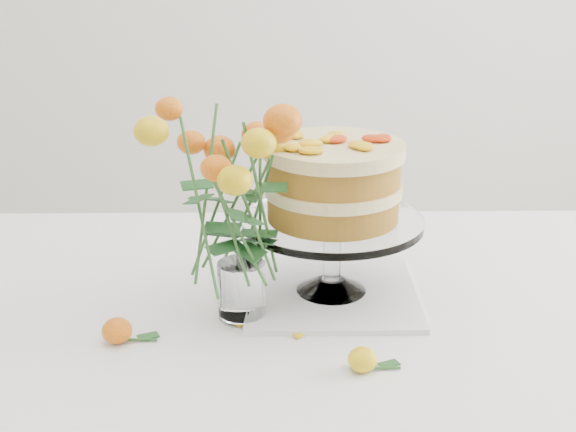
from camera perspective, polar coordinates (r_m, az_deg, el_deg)
name	(u,v)px	position (r m, az deg, el deg)	size (l,w,h in m)	color
table	(307,338)	(1.50, 1.37, -8.69)	(1.43, 0.93, 0.76)	tan
napkin	(331,293)	(1.47, 3.08, -5.46)	(0.31, 0.31, 0.01)	white
cake_stand	(333,189)	(1.40, 3.23, 1.90)	(0.32, 0.32, 0.29)	white
rose_vase	(239,185)	(1.30, -3.47, 2.22)	(0.28, 0.28, 0.41)	white
loose_rose_near	(363,360)	(1.23, 5.34, -10.14)	(0.08, 0.05, 0.04)	yellow
loose_rose_far	(117,331)	(1.33, -12.05, -7.98)	(0.09, 0.05, 0.04)	red
stray_petal_a	(239,324)	(1.37, -3.52, -7.66)	(0.03, 0.02, 0.00)	yellow
stray_petal_b	(299,335)	(1.33, 0.75, -8.45)	(0.03, 0.02, 0.00)	yellow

